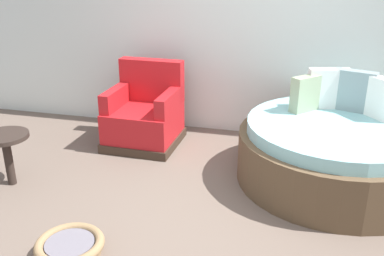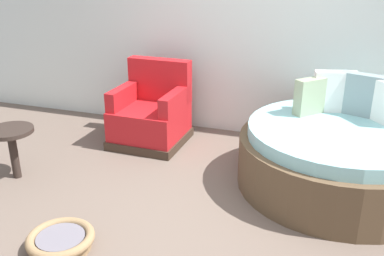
{
  "view_description": "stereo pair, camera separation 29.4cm",
  "coord_description": "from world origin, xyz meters",
  "px_view_note": "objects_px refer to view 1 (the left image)",
  "views": [
    {
      "loc": [
        0.63,
        -3.03,
        2.07
      ],
      "look_at": [
        -0.31,
        0.65,
        0.55
      ],
      "focal_mm": 40.5,
      "sensor_mm": 36.0,
      "label": 1
    },
    {
      "loc": [
        0.91,
        -2.94,
        2.07
      ],
      "look_at": [
        -0.31,
        0.65,
        0.55
      ],
      "focal_mm": 40.5,
      "sensor_mm": 36.0,
      "label": 2
    }
  ],
  "objects_px": {
    "round_daybed": "(336,151)",
    "red_armchair": "(145,116)",
    "pet_basket": "(70,247)",
    "side_table": "(6,143)"
  },
  "relations": [
    {
      "from": "red_armchair",
      "to": "side_table",
      "type": "relative_size",
      "value": 1.81
    },
    {
      "from": "pet_basket",
      "to": "side_table",
      "type": "relative_size",
      "value": 0.98
    },
    {
      "from": "red_armchair",
      "to": "pet_basket",
      "type": "height_order",
      "value": "red_armchair"
    },
    {
      "from": "red_armchair",
      "to": "side_table",
      "type": "height_order",
      "value": "red_armchair"
    },
    {
      "from": "pet_basket",
      "to": "side_table",
      "type": "height_order",
      "value": "side_table"
    },
    {
      "from": "side_table",
      "to": "red_armchair",
      "type": "bearing_deg",
      "value": 54.25
    },
    {
      "from": "round_daybed",
      "to": "side_table",
      "type": "xyz_separation_m",
      "value": [
        -3.02,
        -0.86,
        0.11
      ]
    },
    {
      "from": "round_daybed",
      "to": "red_armchair",
      "type": "relative_size",
      "value": 1.99
    },
    {
      "from": "red_armchair",
      "to": "pet_basket",
      "type": "bearing_deg",
      "value": -85.35
    },
    {
      "from": "red_armchair",
      "to": "side_table",
      "type": "xyz_separation_m",
      "value": [
        -0.92,
        -1.27,
        0.1
      ]
    }
  ]
}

